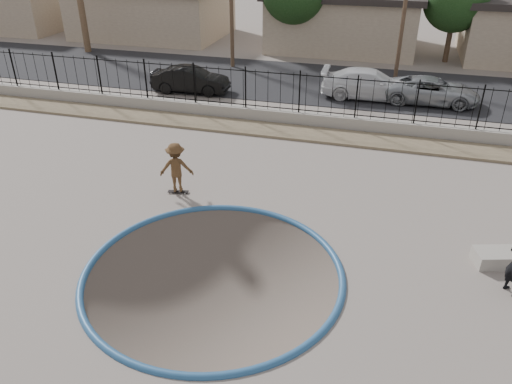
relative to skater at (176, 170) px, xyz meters
The scene contains 18 objects.
ground 9.73m from the skater, 73.61° to the left, with size 120.00×120.00×2.20m, color gray.
bowl_pit 4.78m from the skater, 55.12° to the right, with size 6.84×6.84×1.80m, color #4D423B, non-canonical shape.
coping_ring 4.78m from the skater, 55.12° to the right, with size 7.04×7.04×0.20m, color #295685.
rock_strip 6.94m from the skater, 67.02° to the left, with size 42.00×1.60×0.11m, color #877959.
retaining_wall 7.93m from the skater, 70.13° to the left, with size 42.00×0.45×0.60m, color gray.
fence 7.94m from the skater, 70.13° to the left, with size 40.00×0.04×1.80m.
street 14.42m from the skater, 79.23° to the left, with size 90.00×8.00×0.04m, color black.
house_west_far 34.65m from the skater, 136.95° to the left, with size 10.60×8.60×3.90m.
house_west 26.68m from the skater, 117.51° to the left, with size 11.60×8.60×3.90m.
house_center 23.82m from the skater, 83.51° to the left, with size 10.60×8.60×3.90m.
street_tree_mid 23.45m from the skater, 65.38° to the left, with size 3.96×3.96×5.83m.
skater is the anchor object (origin of this frame).
skateboard 0.82m from the skater, 45.00° to the right, with size 0.73×0.32×0.06m.
concrete_ledge 10.29m from the skater, ahead, with size 1.60×0.70×0.40m, color #9E978C.
car_a 11.72m from the skater, 111.28° to the left, with size 1.54×3.84×1.31m, color black.
car_b 11.21m from the skater, 109.87° to the left, with size 1.41×4.05×1.33m, color black.
car_c 13.33m from the skater, 65.66° to the left, with size 2.04×5.02×1.46m, color white.
car_d 14.85m from the skater, 54.87° to the left, with size 2.14×4.64×1.29m, color #989CA0.
Camera 1 is at (3.97, -10.87, 8.35)m, focal length 35.00 mm.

